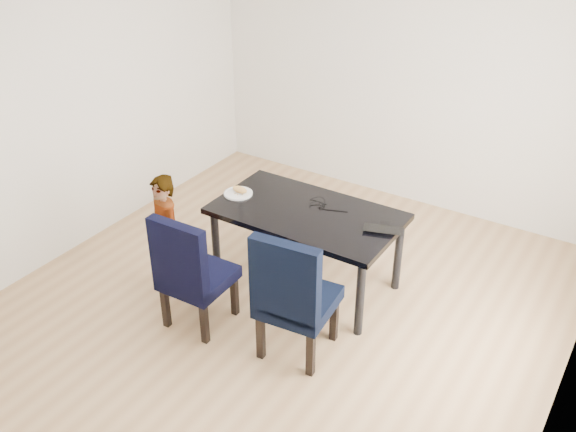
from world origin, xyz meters
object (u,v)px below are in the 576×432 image
Objects in this scene: chair_left at (198,268)px; chair_right at (298,291)px; laptop at (384,227)px; child at (165,235)px; plate at (238,193)px; dining_table at (306,248)px.

chair_left is 0.88m from chair_right.
chair_left is 3.20× the size of laptop.
child reaches higher than plate.
chair_left is 1.55m from laptop.
chair_left is at bearing -176.93° from chair_right.
child is (-1.38, 0.06, 0.00)m from chair_right.
chair_left reaches higher than laptop.
dining_table is 1.44× the size of child.
child is 0.75m from plate.
laptop is (1.66, 0.81, 0.21)m from child.
child is at bearing 171.71° from chair_right.
dining_table is 6.14× the size of plate.
chair_left is at bearing 1.31° from child.
dining_table is at bearing 61.20° from chair_left.
dining_table is 1.23m from child.
child reaches higher than laptop.
child is 1.86m from laptop.
laptop is at bearing 39.60° from chair_left.
plate is 0.80× the size of laptop.
laptop is (0.68, 0.09, 0.39)m from dining_table.
child is 4.28× the size of plate.
plate is at bearing 102.25° from chair_left.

